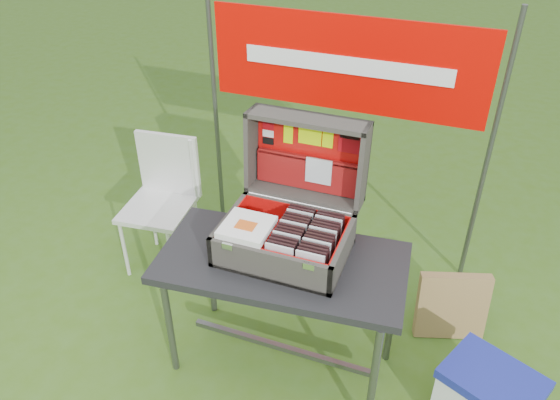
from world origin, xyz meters
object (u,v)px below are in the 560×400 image
at_px(chair, 157,210).
at_px(table, 282,315).
at_px(suitcase, 289,197).
at_px(cardboard_box, 452,306).

bearing_deg(chair, table, -31.58).
distance_m(table, suitcase, 0.65).
relative_size(table, suitcase, 1.98).
xyz_separation_m(table, chair, (-1.01, 0.49, 0.08)).
distance_m(suitcase, chair, 1.21).
bearing_deg(table, chair, 148.87).
bearing_deg(suitcase, cardboard_box, 28.27).
relative_size(table, chair, 1.32).
bearing_deg(table, suitcase, 88.40).
relative_size(suitcase, cardboard_box, 1.44).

